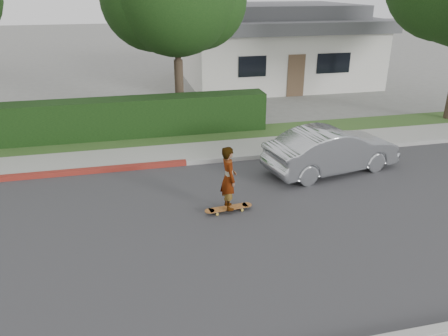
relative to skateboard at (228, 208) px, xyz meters
The scene contains 10 objects.
ground 1.76m from the skateboard, 154.18° to the right, with size 120.00×120.00×0.00m, color slate.
road 1.76m from the skateboard, 154.18° to the right, with size 60.00×8.00×0.01m, color #2D2D30.
curb_far 3.69m from the skateboard, 115.33° to the left, with size 60.00×0.20×0.15m, color #9E9E99.
sidewalk_far 4.52m from the skateboard, 110.45° to the left, with size 60.00×1.60×0.12m, color gray.
planting_strip 6.05m from the skateboard, 105.14° to the left, with size 60.00×1.60×0.10m, color #2D4C1E.
hedge 7.92m from the skateboard, 125.43° to the left, with size 15.00×1.00×1.50m, color black.
house 16.65m from the skateboard, 67.14° to the left, with size 10.60×8.60×4.30m.
skateboard is the anchor object (origin of this frame).
skateboarder 0.83m from the skateboard, ahead, with size 0.59×0.39×1.63m, color white.
car_silver 4.15m from the skateboard, 26.82° to the left, with size 1.45×4.15×1.37m, color #ABAEB2.
Camera 1 is at (-0.74, -8.68, 5.32)m, focal length 35.00 mm.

